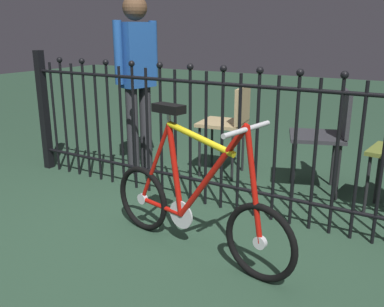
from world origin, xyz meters
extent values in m
plane|color=#284531|center=(0.00, 0.00, 0.00)|extent=(20.00, 20.00, 0.00)
cylinder|color=black|center=(-1.77, 0.66, 0.51)|extent=(0.02, 0.02, 1.02)
sphere|color=black|center=(-1.77, 0.66, 1.04)|extent=(0.05, 0.05, 0.05)
cylinder|color=black|center=(-1.63, 0.66, 0.51)|extent=(0.02, 0.02, 1.02)
cylinder|color=black|center=(-1.50, 0.66, 0.51)|extent=(0.02, 0.02, 1.02)
sphere|color=black|center=(-1.50, 0.66, 1.04)|extent=(0.05, 0.05, 0.05)
cylinder|color=black|center=(-1.36, 0.66, 0.51)|extent=(0.02, 0.02, 1.02)
cylinder|color=black|center=(-1.23, 0.66, 0.51)|extent=(0.02, 0.02, 1.02)
sphere|color=black|center=(-1.23, 0.66, 1.04)|extent=(0.05, 0.05, 0.05)
cylinder|color=black|center=(-1.09, 0.66, 0.51)|extent=(0.02, 0.02, 1.02)
cylinder|color=black|center=(-0.96, 0.66, 0.51)|extent=(0.02, 0.02, 1.02)
sphere|color=black|center=(-0.96, 0.66, 1.04)|extent=(0.05, 0.05, 0.05)
cylinder|color=black|center=(-0.82, 0.66, 0.51)|extent=(0.02, 0.02, 1.02)
cylinder|color=black|center=(-0.69, 0.66, 0.51)|extent=(0.02, 0.02, 1.02)
sphere|color=black|center=(-0.69, 0.66, 1.04)|extent=(0.05, 0.05, 0.05)
cylinder|color=black|center=(-0.55, 0.66, 0.51)|extent=(0.02, 0.02, 1.02)
cylinder|color=black|center=(-0.42, 0.66, 0.51)|extent=(0.02, 0.02, 1.02)
sphere|color=black|center=(-0.42, 0.66, 1.04)|extent=(0.05, 0.05, 0.05)
cylinder|color=black|center=(-0.28, 0.66, 0.51)|extent=(0.02, 0.02, 1.02)
cylinder|color=black|center=(-0.15, 0.66, 0.51)|extent=(0.02, 0.02, 1.02)
sphere|color=black|center=(-0.15, 0.66, 1.04)|extent=(0.05, 0.05, 0.05)
cylinder|color=black|center=(-0.01, 0.66, 0.51)|extent=(0.02, 0.02, 1.02)
cylinder|color=black|center=(0.12, 0.66, 0.51)|extent=(0.02, 0.02, 1.02)
sphere|color=black|center=(0.12, 0.66, 1.04)|extent=(0.05, 0.05, 0.05)
cylinder|color=black|center=(0.26, 0.66, 0.51)|extent=(0.02, 0.02, 1.02)
cylinder|color=black|center=(0.39, 0.66, 0.51)|extent=(0.02, 0.02, 1.02)
sphere|color=black|center=(0.39, 0.66, 1.04)|extent=(0.05, 0.05, 0.05)
cylinder|color=black|center=(0.53, 0.66, 0.51)|extent=(0.02, 0.02, 1.02)
cylinder|color=black|center=(0.66, 0.66, 0.51)|extent=(0.02, 0.02, 1.02)
sphere|color=black|center=(0.66, 0.66, 1.04)|extent=(0.05, 0.05, 0.05)
cylinder|color=black|center=(0.80, 0.66, 0.51)|extent=(0.02, 0.02, 1.02)
cylinder|color=black|center=(0.93, 0.66, 0.51)|extent=(0.02, 0.02, 1.02)
sphere|color=black|center=(0.93, 0.66, 1.04)|extent=(0.05, 0.05, 0.05)
cylinder|color=black|center=(1.07, 0.66, 0.51)|extent=(0.02, 0.02, 1.02)
cylinder|color=black|center=(1.20, 0.66, 0.51)|extent=(0.02, 0.02, 1.02)
cylinder|color=black|center=(0.00, 0.66, 0.18)|extent=(3.54, 0.03, 0.03)
cylinder|color=black|center=(0.00, 0.66, 0.94)|extent=(3.54, 0.03, 0.03)
cube|color=black|center=(-1.77, 0.66, 0.56)|extent=(0.07, 0.07, 1.12)
torus|color=black|center=(-0.17, 0.07, 0.22)|extent=(0.44, 0.11, 0.44)
cylinder|color=silver|center=(-0.17, 0.07, 0.22)|extent=(0.08, 0.04, 0.07)
torus|color=black|center=(0.74, -0.09, 0.22)|extent=(0.44, 0.11, 0.44)
cylinder|color=silver|center=(0.74, -0.09, 0.22)|extent=(0.08, 0.04, 0.07)
cylinder|color=red|center=(0.40, -0.03, 0.53)|extent=(0.49, 0.12, 0.65)
cylinder|color=yellow|center=(0.32, -0.02, 0.72)|extent=(0.48, 0.12, 0.14)
cylinder|color=red|center=(0.13, 0.02, 0.49)|extent=(0.13, 0.06, 0.57)
cylinder|color=red|center=(0.01, 0.04, 0.22)|extent=(0.35, 0.09, 0.04)
cylinder|color=red|center=(-0.04, 0.05, 0.50)|extent=(0.28, 0.07, 0.56)
cylinder|color=red|center=(0.68, -0.08, 0.53)|extent=(0.14, 0.05, 0.63)
cylinder|color=silver|center=(0.63, -0.07, 0.83)|extent=(0.03, 0.03, 0.02)
cylinder|color=silver|center=(0.63, -0.07, 0.82)|extent=(0.10, 0.40, 0.03)
cylinder|color=silver|center=(0.09, 0.02, 0.81)|extent=(0.03, 0.03, 0.07)
cube|color=black|center=(0.09, 0.02, 0.86)|extent=(0.21, 0.12, 0.05)
cylinder|color=silver|center=(0.18, 0.01, 0.21)|extent=(0.18, 0.04, 0.18)
cylinder|color=black|center=(0.52, 1.15, 0.23)|extent=(0.02, 0.02, 0.46)
cylinder|color=black|center=(0.41, 1.46, 0.23)|extent=(0.02, 0.02, 0.46)
cylinder|color=black|center=(0.84, 1.26, 0.23)|extent=(0.02, 0.02, 0.46)
cylinder|color=black|center=(0.72, 1.58, 0.23)|extent=(0.02, 0.02, 0.46)
cube|color=#2D2D33|center=(0.62, 1.36, 0.47)|extent=(0.54, 0.54, 0.03)
cube|color=#2D2D33|center=(0.81, 1.43, 0.67)|extent=(0.16, 0.39, 0.35)
cylinder|color=black|center=(-0.37, 1.19, 0.23)|extent=(0.02, 0.02, 0.47)
cylinder|color=black|center=(-0.41, 1.50, 0.23)|extent=(0.02, 0.02, 0.47)
cylinder|color=black|center=(-0.06, 1.23, 0.23)|extent=(0.02, 0.02, 0.47)
cylinder|color=black|center=(-0.10, 1.54, 0.23)|extent=(0.02, 0.02, 0.47)
cube|color=tan|center=(-0.24, 1.36, 0.48)|extent=(0.44, 0.44, 0.03)
cube|color=tan|center=(-0.05, 1.38, 0.66)|extent=(0.08, 0.37, 0.32)
cylinder|color=black|center=(1.08, 1.06, 0.23)|extent=(0.02, 0.02, 0.46)
cylinder|color=black|center=(1.11, 1.35, 0.23)|extent=(0.02, 0.02, 0.46)
cylinder|color=#2D2D33|center=(-0.97, 0.97, 0.40)|extent=(0.11, 0.11, 0.80)
cylinder|color=#2D2D33|center=(-0.93, 1.13, 0.40)|extent=(0.11, 0.11, 0.80)
cube|color=#1E4C99|center=(-0.95, 1.05, 1.08)|extent=(0.24, 0.33, 0.57)
cylinder|color=#1E4C99|center=(-0.99, 0.86, 1.11)|extent=(0.08, 0.08, 0.54)
cylinder|color=#1E4C99|center=(-0.91, 1.25, 1.11)|extent=(0.08, 0.08, 0.54)
sphere|color=brown|center=(-0.95, 1.05, 1.48)|extent=(0.22, 0.22, 0.22)
camera|label=1|loc=(1.46, -2.00, 1.31)|focal=39.46mm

